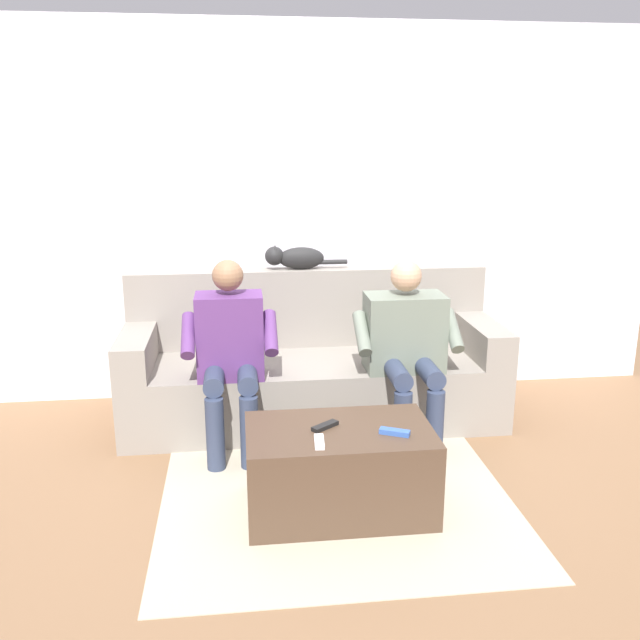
{
  "coord_description": "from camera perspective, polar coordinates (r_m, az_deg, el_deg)",
  "views": [
    {
      "loc": [
        0.44,
        3.88,
        1.73
      ],
      "look_at": [
        0.0,
        0.25,
        0.74
      ],
      "focal_mm": 38.2,
      "sensor_mm": 36.0,
      "label": 1
    }
  ],
  "objects": [
    {
      "name": "back_wall",
      "position": [
        4.56,
        -1.34,
        8.72
      ],
      "size": [
        4.92,
        0.06,
        2.43
      ],
      "primitive_type": "cube",
      "color": "silver",
      "rests_on": "ground"
    },
    {
      "name": "person_left_seated",
      "position": [
        3.93,
        7.27,
        -1.8
      ],
      "size": [
        0.6,
        0.56,
        1.05
      ],
      "color": "slate",
      "rests_on": "ground"
    },
    {
      "name": "remote_blue",
      "position": [
        3.15,
        6.27,
        -9.31
      ],
      "size": [
        0.14,
        0.1,
        0.02
      ],
      "primitive_type": "cube",
      "rotation": [
        0.0,
        0.0,
        2.69
      ],
      "color": "#3860B7",
      "rests_on": "coffee_table"
    },
    {
      "name": "cat_on_backrest",
      "position": [
        4.35,
        -2.14,
        5.25
      ],
      "size": [
        0.53,
        0.12,
        0.15
      ],
      "color": "black",
      "rests_on": "couch"
    },
    {
      "name": "ground_plane",
      "position": [
        3.73,
        0.67,
        -12.42
      ],
      "size": [
        8.0,
        8.0,
        0.0
      ],
      "primitive_type": "plane",
      "color": "#846042"
    },
    {
      "name": "person_right_seated",
      "position": [
        3.8,
        -7.54,
        -2.29
      ],
      "size": [
        0.52,
        0.5,
        1.08
      ],
      "color": "#5B3370",
      "rests_on": "ground"
    },
    {
      "name": "remote_black",
      "position": [
        3.2,
        0.42,
        -8.87
      ],
      "size": [
        0.14,
        0.12,
        0.02
      ],
      "primitive_type": "cube",
      "rotation": [
        0.0,
        0.0,
        0.66
      ],
      "color": "black",
      "rests_on": "coffee_table"
    },
    {
      "name": "couch",
      "position": [
        4.29,
        -0.62,
        -4.21
      ],
      "size": [
        2.3,
        0.77,
        0.91
      ],
      "color": "gray",
      "rests_on": "ground"
    },
    {
      "name": "floor_rug",
      "position": [
        3.5,
        1.27,
        -14.4
      ],
      "size": [
        1.7,
        1.63,
        0.01
      ],
      "primitive_type": "cube",
      "color": "#B7AD93",
      "rests_on": "ground"
    },
    {
      "name": "remote_white",
      "position": [
        3.05,
        -0.06,
        -10.16
      ],
      "size": [
        0.05,
        0.14,
        0.02
      ],
      "primitive_type": "cube",
      "rotation": [
        0.0,
        0.0,
        1.49
      ],
      "color": "white",
      "rests_on": "coffee_table"
    },
    {
      "name": "coffee_table",
      "position": [
        3.29,
        1.61,
        -12.42
      ],
      "size": [
        0.87,
        0.52,
        0.42
      ],
      "color": "#4C3828",
      "rests_on": "ground"
    }
  ]
}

